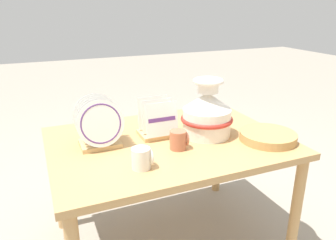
{
  "coord_description": "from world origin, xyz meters",
  "views": [
    {
      "loc": [
        -0.62,
        -1.47,
        1.35
      ],
      "look_at": [
        0.0,
        0.0,
        0.78
      ],
      "focal_mm": 35.0,
      "sensor_mm": 36.0,
      "label": 1
    }
  ],
  "objects_px": {
    "dish_rack_round_plates": "(99,126)",
    "mug_cream_glaze": "(142,158)",
    "dish_rack_square_plates": "(157,125)",
    "ceramic_vase": "(207,113)",
    "mug_terracotta_glaze": "(179,140)",
    "wicker_charger_stack": "(268,136)"
  },
  "relations": [
    {
      "from": "dish_rack_round_plates",
      "to": "mug_cream_glaze",
      "type": "distance_m",
      "value": 0.33
    },
    {
      "from": "ceramic_vase",
      "to": "wicker_charger_stack",
      "type": "xyz_separation_m",
      "value": [
        0.26,
        -0.19,
        -0.11
      ]
    },
    {
      "from": "dish_rack_round_plates",
      "to": "dish_rack_square_plates",
      "type": "bearing_deg",
      "value": 3.96
    },
    {
      "from": "dish_rack_square_plates",
      "to": "mug_terracotta_glaze",
      "type": "relative_size",
      "value": 2.11
    },
    {
      "from": "ceramic_vase",
      "to": "dish_rack_square_plates",
      "type": "height_order",
      "value": "ceramic_vase"
    },
    {
      "from": "ceramic_vase",
      "to": "dish_rack_square_plates",
      "type": "relative_size",
      "value": 1.56
    },
    {
      "from": "mug_cream_glaze",
      "to": "mug_terracotta_glaze",
      "type": "bearing_deg",
      "value": 27.96
    },
    {
      "from": "wicker_charger_stack",
      "to": "mug_terracotta_glaze",
      "type": "xyz_separation_m",
      "value": [
        -0.48,
        0.09,
        0.03
      ]
    },
    {
      "from": "ceramic_vase",
      "to": "dish_rack_round_plates",
      "type": "bearing_deg",
      "value": 172.39
    },
    {
      "from": "mug_cream_glaze",
      "to": "dish_rack_square_plates",
      "type": "bearing_deg",
      "value": 58.77
    },
    {
      "from": "dish_rack_square_plates",
      "to": "mug_cream_glaze",
      "type": "xyz_separation_m",
      "value": [
        -0.2,
        -0.33,
        -0.01
      ]
    },
    {
      "from": "dish_rack_round_plates",
      "to": "mug_terracotta_glaze",
      "type": "xyz_separation_m",
      "value": [
        0.35,
        -0.18,
        -0.06
      ]
    },
    {
      "from": "dish_rack_round_plates",
      "to": "mug_terracotta_glaze",
      "type": "distance_m",
      "value": 0.4
    },
    {
      "from": "ceramic_vase",
      "to": "mug_terracotta_glaze",
      "type": "distance_m",
      "value": 0.25
    },
    {
      "from": "dish_rack_round_plates",
      "to": "dish_rack_square_plates",
      "type": "height_order",
      "value": "dish_rack_round_plates"
    },
    {
      "from": "dish_rack_square_plates",
      "to": "wicker_charger_stack",
      "type": "height_order",
      "value": "dish_rack_square_plates"
    },
    {
      "from": "dish_rack_round_plates",
      "to": "mug_cream_glaze",
      "type": "relative_size",
      "value": 2.66
    },
    {
      "from": "dish_rack_square_plates",
      "to": "mug_cream_glaze",
      "type": "bearing_deg",
      "value": -121.23
    },
    {
      "from": "dish_rack_square_plates",
      "to": "mug_terracotta_glaze",
      "type": "distance_m",
      "value": 0.21
    },
    {
      "from": "ceramic_vase",
      "to": "mug_cream_glaze",
      "type": "distance_m",
      "value": 0.51
    },
    {
      "from": "mug_terracotta_glaze",
      "to": "mug_cream_glaze",
      "type": "xyz_separation_m",
      "value": [
        -0.23,
        -0.12,
        0.0
      ]
    },
    {
      "from": "dish_rack_round_plates",
      "to": "ceramic_vase",
      "type": "bearing_deg",
      "value": -7.61
    }
  ]
}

